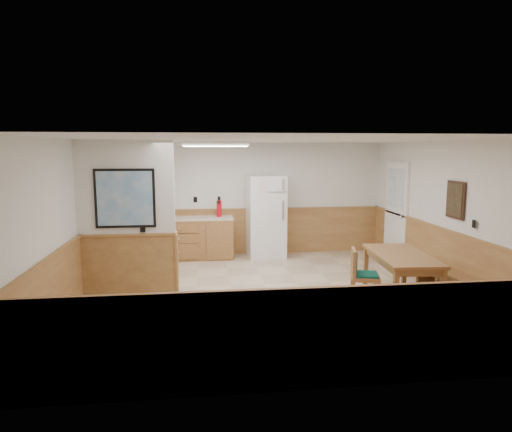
{
  "coord_description": "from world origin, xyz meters",
  "views": [
    {
      "loc": [
        -1.1,
        -7.11,
        2.36
      ],
      "look_at": [
        -0.17,
        0.4,
        1.24
      ],
      "focal_mm": 32.0,
      "sensor_mm": 36.0,
      "label": 1
    }
  ],
  "objects": [
    {
      "name": "ground",
      "position": [
        0.0,
        0.0,
        0.0
      ],
      "size": [
        6.0,
        6.0,
        0.0
      ],
      "primitive_type": "plane",
      "color": "#C8AD90",
      "rests_on": "ground"
    },
    {
      "name": "ceiling",
      "position": [
        0.0,
        0.0,
        2.5
      ],
      "size": [
        6.0,
        6.0,
        0.02
      ],
      "primitive_type": "cube",
      "color": "white",
      "rests_on": "back_wall"
    },
    {
      "name": "back_wall",
      "position": [
        0.0,
        3.0,
        1.25
      ],
      "size": [
        6.0,
        0.02,
        2.5
      ],
      "primitive_type": "cube",
      "color": "white",
      "rests_on": "ground"
    },
    {
      "name": "right_wall",
      "position": [
        3.0,
        0.0,
        1.25
      ],
      "size": [
        0.02,
        6.0,
        2.5
      ],
      "primitive_type": "cube",
      "color": "white",
      "rests_on": "ground"
    },
    {
      "name": "left_wall",
      "position": [
        -3.0,
        0.0,
        1.25
      ],
      "size": [
        0.02,
        6.0,
        2.5
      ],
      "primitive_type": "cube",
      "color": "white",
      "rests_on": "ground"
    },
    {
      "name": "wainscot_back",
      "position": [
        0.0,
        2.98,
        0.5
      ],
      "size": [
        6.0,
        0.04,
        1.0
      ],
      "primitive_type": "cube",
      "color": "#B28447",
      "rests_on": "ground"
    },
    {
      "name": "wainscot_right",
      "position": [
        2.98,
        0.0,
        0.5
      ],
      "size": [
        0.04,
        6.0,
        1.0
      ],
      "primitive_type": "cube",
      "color": "#B28447",
      "rests_on": "ground"
    },
    {
      "name": "wainscot_left",
      "position": [
        -2.98,
        0.0,
        0.5
      ],
      "size": [
        0.04,
        6.0,
        1.0
      ],
      "primitive_type": "cube",
      "color": "#B28447",
      "rests_on": "ground"
    },
    {
      "name": "partition_wall",
      "position": [
        -2.25,
        0.19,
        1.23
      ],
      "size": [
        1.5,
        0.2,
        2.5
      ],
      "color": "white",
      "rests_on": "ground"
    },
    {
      "name": "kitchen_counter",
      "position": [
        -1.21,
        2.68,
        0.46
      ],
      "size": [
        2.2,
        0.61,
        1.0
      ],
      "color": "#A6763B",
      "rests_on": "ground"
    },
    {
      "name": "exterior_door",
      "position": [
        2.96,
        1.9,
        1.05
      ],
      "size": [
        0.07,
        1.02,
        2.15
      ],
      "color": "white",
      "rests_on": "ground"
    },
    {
      "name": "kitchen_window",
      "position": [
        -2.1,
        2.98,
        1.55
      ],
      "size": [
        0.8,
        0.04,
        1.0
      ],
      "color": "white",
      "rests_on": "back_wall"
    },
    {
      "name": "wall_painting",
      "position": [
        2.97,
        -0.3,
        1.55
      ],
      "size": [
        0.04,
        0.5,
        0.6
      ],
      "color": "#331F14",
      "rests_on": "right_wall"
    },
    {
      "name": "fluorescent_fixture",
      "position": [
        -0.8,
        1.3,
        2.45
      ],
      "size": [
        1.2,
        0.3,
        0.09
      ],
      "color": "white",
      "rests_on": "ceiling"
    },
    {
      "name": "refrigerator",
      "position": [
        0.32,
        2.63,
        0.9
      ],
      "size": [
        0.83,
        0.75,
        1.79
      ],
      "rotation": [
        0.0,
        0.0,
        0.06
      ],
      "color": "white",
      "rests_on": "ground"
    },
    {
      "name": "dining_table",
      "position": [
        1.98,
        -0.56,
        0.65
      ],
      "size": [
        0.91,
        1.64,
        0.75
      ],
      "rotation": [
        0.0,
        0.0,
        -0.08
      ],
      "color": "#A0613A",
      "rests_on": "ground"
    },
    {
      "name": "dining_bench",
      "position": [
        2.8,
        -0.65,
        0.34
      ],
      "size": [
        0.46,
        1.61,
        0.45
      ],
      "rotation": [
        0.0,
        0.0,
        0.07
      ],
      "color": "#A0613A",
      "rests_on": "ground"
    },
    {
      "name": "dining_chair",
      "position": [
        1.3,
        -0.6,
        0.5
      ],
      "size": [
        0.65,
        0.52,
        0.85
      ],
      "rotation": [
        0.0,
        0.0,
        -0.25
      ],
      "color": "#A0613A",
      "rests_on": "ground"
    },
    {
      "name": "fire_extinguisher",
      "position": [
        -0.69,
        2.7,
        1.09
      ],
      "size": [
        0.12,
        0.12,
        0.44
      ],
      "rotation": [
        0.0,
        0.0,
        0.05
      ],
      "color": "red",
      "rests_on": "kitchen_counter"
    },
    {
      "name": "soap_bottle",
      "position": [
        -2.07,
        2.7,
        1.02
      ],
      "size": [
        0.1,
        0.1,
        0.24
      ],
      "primitive_type": "cylinder",
      "rotation": [
        0.0,
        0.0,
        -0.41
      ],
      "color": "#167D27",
      "rests_on": "kitchen_counter"
    }
  ]
}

